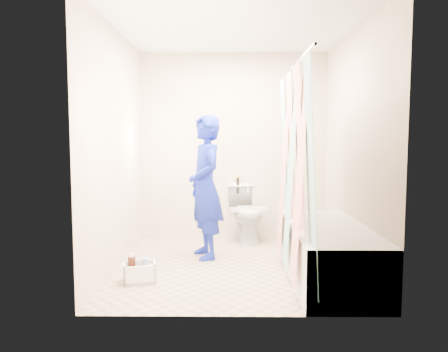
{
  "coord_description": "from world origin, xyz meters",
  "views": [
    {
      "loc": [
        -0.07,
        -4.41,
        1.32
      ],
      "look_at": [
        -0.12,
        0.24,
        0.9
      ],
      "focal_mm": 35.0,
      "sensor_mm": 36.0,
      "label": 1
    }
  ],
  "objects_px": {
    "cleaning_caddy": "(141,273)",
    "toilet": "(247,213)",
    "plumber": "(205,187)",
    "bathtub": "(327,250)"
  },
  "relations": [
    {
      "from": "plumber",
      "to": "cleaning_caddy",
      "type": "height_order",
      "value": "plumber"
    },
    {
      "from": "bathtub",
      "to": "toilet",
      "type": "height_order",
      "value": "toilet"
    },
    {
      "from": "cleaning_caddy",
      "to": "bathtub",
      "type": "bearing_deg",
      "value": -10.33
    },
    {
      "from": "bathtub",
      "to": "cleaning_caddy",
      "type": "xyz_separation_m",
      "value": [
        -1.72,
        -0.1,
        -0.19
      ]
    },
    {
      "from": "toilet",
      "to": "cleaning_caddy",
      "type": "xyz_separation_m",
      "value": [
        -1.04,
        -1.6,
        -0.28
      ]
    },
    {
      "from": "cleaning_caddy",
      "to": "plumber",
      "type": "bearing_deg",
      "value": 42.66
    },
    {
      "from": "plumber",
      "to": "cleaning_caddy",
      "type": "relative_size",
      "value": 4.61
    },
    {
      "from": "cleaning_caddy",
      "to": "toilet",
      "type": "bearing_deg",
      "value": 43.54
    },
    {
      "from": "toilet",
      "to": "bathtub",
      "type": "bearing_deg",
      "value": -76.21
    },
    {
      "from": "toilet",
      "to": "plumber",
      "type": "height_order",
      "value": "plumber"
    }
  ]
}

